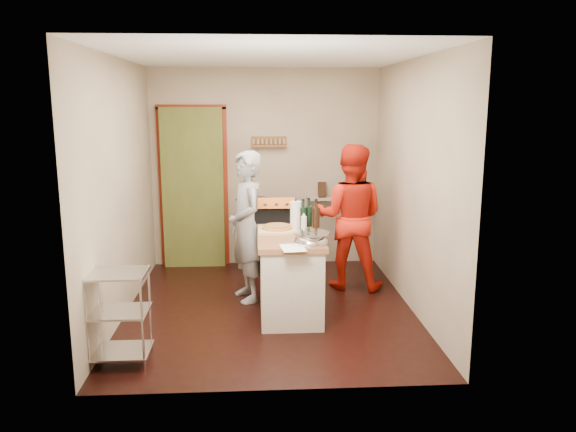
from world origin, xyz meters
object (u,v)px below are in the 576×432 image
object	(u,v)px
wire_shelving	(119,313)
island	(290,272)
person_stripe	(246,227)
person_red	(350,217)
stove	(270,236)

from	to	relation	value
wire_shelving	island	xyz separation A→B (m)	(1.49, 1.04, 0.01)
island	person_stripe	size ratio (longest dim) A/B	0.74
wire_shelving	person_red	distance (m)	2.95
stove	person_stripe	world-z (taller)	person_stripe
wire_shelving	stove	bearing A→B (deg)	63.15
island	stove	bearing A→B (deg)	95.83
stove	wire_shelving	bearing A→B (deg)	-116.85
stove	wire_shelving	world-z (taller)	stove
stove	person_red	distance (m)	1.25
wire_shelving	person_red	world-z (taller)	person_red
stove	person_red	world-z (taller)	person_red
wire_shelving	island	bearing A→B (deg)	34.89
island	person_red	world-z (taller)	person_red
stove	island	bearing A→B (deg)	-84.17
stove	person_stripe	size ratio (longest dim) A/B	0.61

